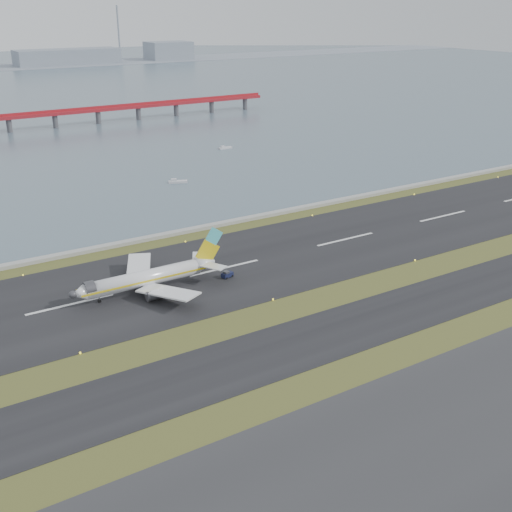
% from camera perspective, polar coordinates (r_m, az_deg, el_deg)
% --- Properties ---
extents(ground, '(1000.00, 1000.00, 0.00)m').
position_cam_1_polar(ground, '(141.63, 3.21, -5.08)').
color(ground, '#384B1B').
rests_on(ground, ground).
extents(apron_strip, '(1000.00, 50.00, 0.10)m').
position_cam_1_polar(apron_strip, '(108.60, 20.89, -15.86)').
color(apron_strip, '#29292C').
rests_on(apron_strip, ground).
extents(taxiway_strip, '(1000.00, 18.00, 0.10)m').
position_cam_1_polar(taxiway_strip, '(133.17, 6.21, -7.00)').
color(taxiway_strip, black).
rests_on(taxiway_strip, ground).
extents(runway_strip, '(1000.00, 45.00, 0.10)m').
position_cam_1_polar(runway_strip, '(164.64, -2.82, -1.08)').
color(runway_strip, black).
rests_on(runway_strip, ground).
extents(seawall, '(1000.00, 2.50, 1.00)m').
position_cam_1_polar(seawall, '(189.48, -7.31, 2.02)').
color(seawall, gray).
rests_on(seawall, ground).
extents(red_pier, '(260.00, 5.00, 10.20)m').
position_cam_1_polar(red_pier, '(369.23, -17.48, 11.93)').
color(red_pier, maroon).
rests_on(red_pier, ground).
extents(airliner, '(38.52, 32.89, 12.80)m').
position_cam_1_polar(airliner, '(152.55, -9.43, -1.88)').
color(airliner, white).
rests_on(airliner, ground).
extents(pushback_tug, '(3.14, 2.26, 1.81)m').
position_cam_1_polar(pushback_tug, '(158.74, -2.58, -1.64)').
color(pushback_tug, '#141937').
rests_on(pushback_tug, ground).
extents(workboat_near, '(7.32, 4.89, 1.71)m').
position_cam_1_polar(workboat_near, '(244.99, -7.02, 6.59)').
color(workboat_near, silver).
rests_on(workboat_near, ground).
extents(workboat_far, '(6.41, 2.10, 1.55)m').
position_cam_1_polar(workboat_far, '(302.04, -2.79, 9.59)').
color(workboat_far, silver).
rests_on(workboat_far, ground).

